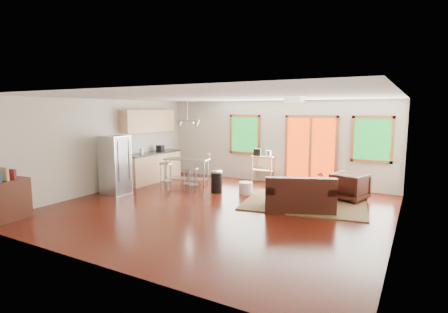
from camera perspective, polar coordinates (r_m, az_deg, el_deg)
The scene contains 29 objects.
floor at distance 8.32m, azimuth -1.03°, elevation -8.53°, with size 7.50×7.00×0.02m, color #340C06.
ceiling at distance 8.00m, azimuth -1.07°, elevation 9.81°, with size 7.50×7.00×0.02m, color silver.
back_wall at distance 11.20m, azimuth 8.11°, elevation 2.40°, with size 7.50×0.02×2.60m, color beige.
left_wall at distance 10.47m, azimuth -19.09°, elevation 1.69°, with size 0.02×7.00×2.60m, color beige.
right_wall at distance 6.96m, azimuth 26.69°, elevation -1.48°, with size 0.02×7.00×2.60m, color beige.
front_wall at distance 5.37m, azimuth -20.46°, elevation -3.63°, with size 7.50×0.02×2.60m, color beige.
window_left at distance 11.54m, azimuth 3.40°, elevation 3.61°, with size 1.10×0.05×1.30m.
french_doors at distance 10.80m, azimuth 13.93°, elevation 0.99°, with size 1.60×0.05×2.10m.
window_right at distance 10.44m, azimuth 23.02°, elevation 2.60°, with size 1.10×0.05×1.30m.
rug at distance 8.94m, azimuth 12.98°, elevation -7.41°, with size 2.89×2.22×0.03m, color #46623A.
loveseat at distance 8.25m, azimuth 12.15°, elevation -6.43°, with size 1.77×1.41×0.83m.
coffee_table at distance 9.25m, azimuth 13.88°, elevation -4.96°, with size 1.01×0.70×0.38m.
armchair at distance 9.48m, azimuth 19.87°, elevation -4.46°, with size 0.77×0.72×0.79m, color black.
ottoman at distance 9.63m, azimuth 12.41°, elevation -5.06°, with size 0.66×0.66×0.44m, color black.
pouf at distance 9.67m, azimuth 3.56°, elevation -5.17°, with size 0.38×0.38×0.33m, color beige.
vase at distance 9.31m, azimuth 15.43°, elevation -3.74°, with size 0.20×0.21×0.31m.
book at distance 9.18m, azimuth 16.39°, elevation -3.70°, with size 0.22×0.03×0.30m, color maroon.
cabinets at distance 11.51m, azimuth -11.76°, elevation 0.59°, with size 0.64×2.24×2.30m.
refrigerator at distance 10.06m, azimuth -17.30°, elevation -1.30°, with size 0.67×0.63×1.61m.
island at distance 10.66m, azimuth -6.08°, elevation -1.73°, with size 1.42×0.86×0.84m.
cup at distance 10.20m, azimuth -2.57°, elevation 0.34°, with size 0.13×0.10×0.13m, color silver.
bar_stool_a at distance 10.39m, azimuth -9.55°, elevation -2.07°, with size 0.46×0.46×0.77m.
bar_stool_b at distance 10.13m, azimuth -5.89°, elevation -2.80°, with size 0.33×0.33×0.64m.
bar_stool_c at distance 9.85m, azimuth -5.16°, elevation -2.85°, with size 0.42×0.42×0.70m.
trash_can at distance 9.82m, azimuth -1.21°, elevation -4.11°, with size 0.35×0.35×0.61m.
kitchen_cart at distance 11.15m, azimuth 6.29°, elevation -0.50°, with size 0.75×0.52×1.08m.
bookshelf at distance 8.57m, azimuth -32.15°, elevation -6.07°, with size 0.51×1.01×1.14m.
ceiling_flush at distance 7.88m, azimuth 11.42°, elevation 9.12°, with size 0.35×0.35×0.12m, color white.
pendant_light at distance 10.29m, azimuth -5.96°, elevation 5.32°, with size 0.80×0.18×0.79m.
Camera 1 is at (4.06, -6.88, 2.30)m, focal length 28.00 mm.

